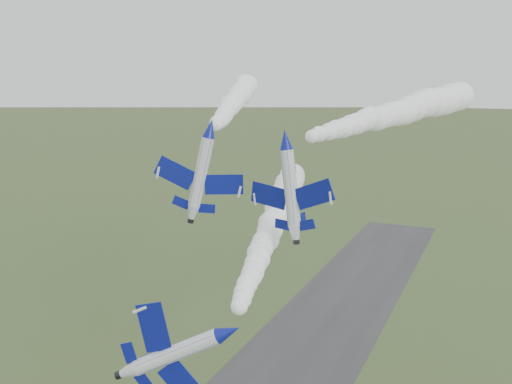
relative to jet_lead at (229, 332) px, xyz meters
The scene contains 6 objects.
jet_lead is the anchor object (origin of this frame).
smoke_trail_jet_lead 31.82m from the jet_lead, 105.23° to the left, with size 4.78×56.22×4.78m, color white, non-canonical shape.
jet_pair_left 30.60m from the jet_lead, 121.95° to the left, with size 11.77×13.88×4.21m.
smoke_trail_jet_pair_left 69.07m from the jet_lead, 115.52° to the left, with size 5.42×74.74×5.42m, color white, non-canonical shape.
jet_pair_right 26.85m from the jet_lead, 97.98° to the left, with size 12.16×14.43×3.76m.
smoke_trail_jet_pair_right 58.93m from the jet_lead, 84.90° to the left, with size 5.97×63.81×5.97m, color white, non-canonical shape.
Camera 1 is at (34.01, -46.75, 53.75)m, focal length 40.00 mm.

